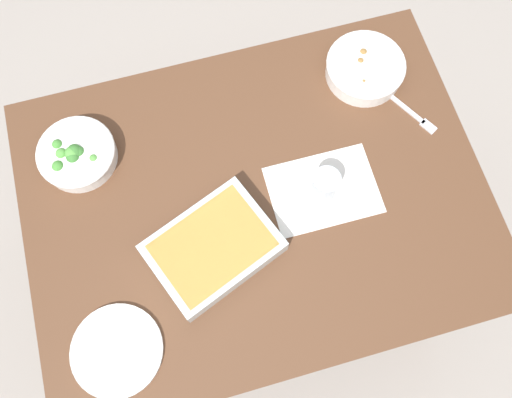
# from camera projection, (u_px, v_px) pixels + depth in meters

# --- Properties ---
(ground_plane) EXTENTS (6.00, 6.00, 0.00)m
(ground_plane) POSITION_uv_depth(u_px,v_px,m) (256.00, 259.00, 2.09)
(ground_plane) COLOR #9E9389
(dining_table) EXTENTS (1.20, 0.90, 0.74)m
(dining_table) POSITION_uv_depth(u_px,v_px,m) (256.00, 209.00, 1.47)
(dining_table) COLOR brown
(dining_table) RESTS_ON ground_plane
(placemat) EXTENTS (0.28, 0.20, 0.00)m
(placemat) POSITION_uv_depth(u_px,v_px,m) (323.00, 190.00, 1.39)
(placemat) COLOR silver
(placemat) RESTS_ON dining_table
(stew_bowl) EXTENTS (0.22, 0.22, 0.06)m
(stew_bowl) POSITION_uv_depth(u_px,v_px,m) (365.00, 68.00, 1.48)
(stew_bowl) COLOR white
(stew_bowl) RESTS_ON dining_table
(broccoli_bowl) EXTENTS (0.21, 0.21, 0.07)m
(broccoli_bowl) POSITION_uv_depth(u_px,v_px,m) (77.00, 154.00, 1.39)
(broccoli_bowl) COLOR white
(broccoli_bowl) RESTS_ON dining_table
(baking_dish) EXTENTS (0.36, 0.32, 0.06)m
(baking_dish) POSITION_uv_depth(u_px,v_px,m) (213.00, 248.00, 1.31)
(baking_dish) COLOR silver
(baking_dish) RESTS_ON dining_table
(drink_cup) EXTENTS (0.07, 0.07, 0.08)m
(drink_cup) POSITION_uv_depth(u_px,v_px,m) (325.00, 185.00, 1.36)
(drink_cup) COLOR #B2BCC6
(drink_cup) RESTS_ON dining_table
(side_plate) EXTENTS (0.22, 0.22, 0.01)m
(side_plate) POSITION_uv_depth(u_px,v_px,m) (117.00, 351.00, 1.26)
(side_plate) COLOR silver
(side_plate) RESTS_ON dining_table
(spoon_by_stew) EXTENTS (0.18, 0.03, 0.01)m
(spoon_by_stew) POSITION_uv_depth(u_px,v_px,m) (349.00, 77.00, 1.50)
(spoon_by_stew) COLOR silver
(spoon_by_stew) RESTS_ON dining_table
(fork_on_table) EXTENTS (0.10, 0.16, 0.01)m
(fork_on_table) POSITION_uv_depth(u_px,v_px,m) (413.00, 114.00, 1.46)
(fork_on_table) COLOR silver
(fork_on_table) RESTS_ON dining_table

